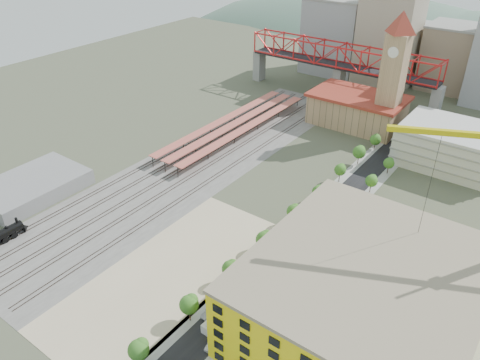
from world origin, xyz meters
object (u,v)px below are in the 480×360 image
Objects in this scene: clock_tower at (395,64)px; site_trailer_d at (287,250)px; site_trailer_b at (238,298)px; site_trailer_a at (217,320)px; site_trailer_c at (276,261)px; construction_building at (363,299)px.

clock_tower reaches higher than site_trailer_d.
site_trailer_a is at bearing -87.70° from site_trailer_b.
construction_building is at bearing -7.47° from site_trailer_c.
site_trailer_d is at bearing 98.40° from site_trailer_c.
site_trailer_a is at bearing -81.60° from site_trailer_c.
clock_tower is 112.75m from site_trailer_b.
site_trailer_d is at bearing -84.78° from clock_tower.
site_trailer_d is at bearing 92.30° from site_trailer_b.
site_trailer_a is (8.00, -116.99, -27.52)m from clock_tower.
clock_tower is 1.03× the size of construction_building.
site_trailer_c is (0.00, 16.50, -0.11)m from site_trailer_b.
clock_tower is 107.36m from construction_building.
clock_tower reaches higher than site_trailer_b.
site_trailer_b is at bearing 91.23° from site_trailer_a.
site_trailer_d is (-26.00, 12.47, -8.02)m from construction_building.
site_trailer_a is at bearing -86.09° from clock_tower.
site_trailer_a is 29.46m from site_trailer_d.
site_trailer_a is 24.38m from site_trailer_c.
clock_tower reaches higher than construction_building.
site_trailer_b is 16.50m from site_trailer_c.
construction_building is 28.22m from site_trailer_c.
clock_tower is 96.90m from site_trailer_c.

